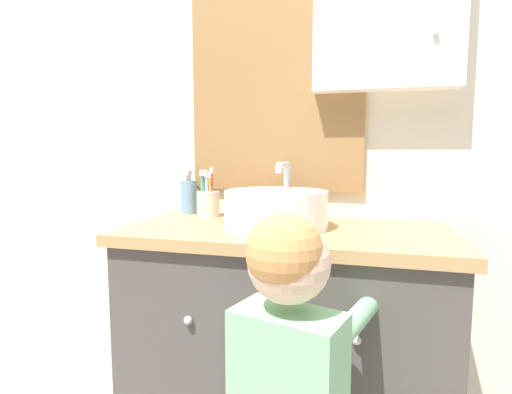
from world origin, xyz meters
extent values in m
cube|color=beige|center=(0.00, 0.63, 1.25)|extent=(3.20, 0.06, 2.50)
cube|color=olive|center=(-0.09, 0.59, 1.40)|extent=(0.64, 0.02, 1.00)
cube|color=#B2C1CC|center=(-0.09, 0.58, 1.40)|extent=(0.58, 0.01, 0.94)
sphere|color=silver|center=(0.43, 0.49, 1.41)|extent=(0.02, 0.02, 0.02)
cube|color=#4C4742|center=(0.00, 0.35, 0.39)|extent=(0.97, 0.47, 0.77)
cube|color=tan|center=(0.00, 0.35, 0.79)|extent=(1.01, 0.51, 0.03)
sphere|color=silver|center=(-0.23, 0.10, 0.58)|extent=(0.02, 0.02, 0.02)
sphere|color=silver|center=(0.23, 0.10, 0.58)|extent=(0.02, 0.02, 0.02)
cylinder|color=white|center=(-0.03, 0.34, 0.87)|extent=(0.32, 0.32, 0.12)
cylinder|color=silver|center=(-0.03, 0.34, 0.92)|extent=(0.27, 0.27, 0.01)
cylinder|color=silver|center=(-0.03, 0.52, 0.90)|extent=(0.02, 0.02, 0.19)
cylinder|color=silver|center=(-0.03, 0.45, 1.00)|extent=(0.02, 0.15, 0.02)
cylinder|color=silver|center=(-0.03, 0.38, 0.99)|extent=(0.02, 0.02, 0.02)
sphere|color=white|center=(0.06, 0.52, 0.85)|extent=(0.06, 0.06, 0.06)
cylinder|color=beige|center=(-0.32, 0.49, 0.85)|extent=(0.08, 0.08, 0.09)
cylinder|color=#D6423D|center=(-0.30, 0.49, 0.90)|extent=(0.01, 0.01, 0.17)
cube|color=white|center=(-0.30, 0.49, 0.98)|extent=(0.01, 0.02, 0.02)
cylinder|color=#E5CC4C|center=(-0.31, 0.50, 0.89)|extent=(0.01, 0.01, 0.15)
cube|color=white|center=(-0.31, 0.50, 0.96)|extent=(0.01, 0.02, 0.02)
cylinder|color=#3884DB|center=(-0.34, 0.50, 0.90)|extent=(0.01, 0.01, 0.16)
cube|color=white|center=(-0.34, 0.50, 0.97)|extent=(0.01, 0.02, 0.02)
cylinder|color=#47B26B|center=(-0.34, 0.48, 0.90)|extent=(0.01, 0.01, 0.16)
cube|color=white|center=(-0.34, 0.48, 0.97)|extent=(0.01, 0.02, 0.02)
cylinder|color=white|center=(-0.32, 0.47, 0.90)|extent=(0.01, 0.01, 0.16)
cube|color=white|center=(-0.32, 0.47, 0.97)|extent=(0.01, 0.02, 0.02)
cylinder|color=#6B93B2|center=(-0.42, 0.54, 0.87)|extent=(0.06, 0.06, 0.13)
cylinder|color=silver|center=(-0.42, 0.54, 0.95)|extent=(0.02, 0.02, 0.02)
cube|color=silver|center=(-0.42, 0.53, 0.97)|extent=(0.02, 0.04, 0.02)
sphere|color=beige|center=(0.10, -0.13, 0.83)|extent=(0.16, 0.16, 0.16)
sphere|color=tan|center=(0.09, -0.15, 0.86)|extent=(0.15, 0.15, 0.15)
cylinder|color=#7FBC89|center=(0.23, 0.04, 0.67)|extent=(0.13, 0.28, 0.05)
cylinder|color=#E5CC4C|center=(0.27, 0.17, 0.71)|extent=(0.02, 0.05, 0.12)
camera|label=1|loc=(0.23, -0.87, 1.04)|focal=28.00mm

